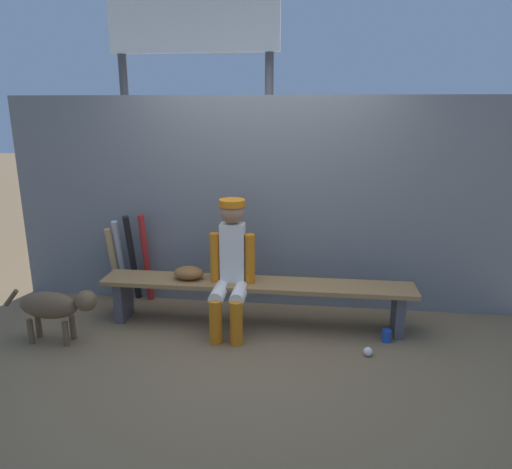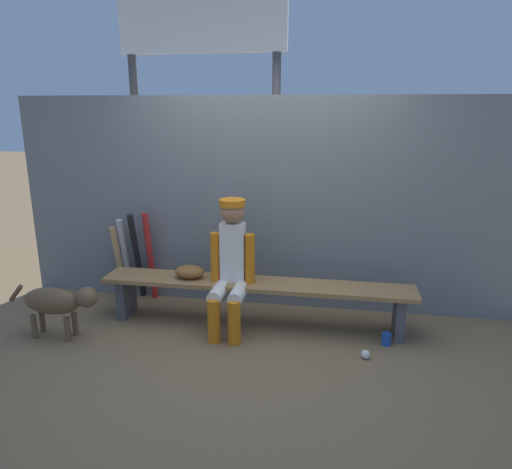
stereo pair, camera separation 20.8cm
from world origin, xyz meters
TOP-DOWN VIEW (x-y plane):
  - ground_plane at (0.00, 0.00)m, footprint 30.00×30.00m
  - chainlink_fence at (0.00, 0.53)m, footprint 5.09×0.03m
  - dugout_bench at (0.00, 0.00)m, footprint 2.86×0.36m
  - player_seated at (-0.21, -0.10)m, footprint 0.41×0.55m
  - baseball_glove at (-0.63, 0.00)m, footprint 0.28×0.20m
  - bat_aluminum_red at (-1.19, 0.42)m, footprint 0.08×0.18m
  - bat_aluminum_black at (-1.33, 0.41)m, footprint 0.07×0.26m
  - bat_aluminum_silver at (-1.47, 0.43)m, footprint 0.08×0.26m
  - bat_wood_tan at (-1.53, 0.39)m, footprint 0.10×0.20m
  - baseball at (0.98, -0.45)m, footprint 0.07×0.07m
  - cup_on_ground at (1.17, -0.18)m, footprint 0.08×0.08m
  - cup_on_bench at (-0.35, -0.01)m, footprint 0.08×0.08m
  - scoreboard at (-0.86, 1.63)m, footprint 2.25×0.27m
  - dog at (-1.67, -0.53)m, footprint 0.84×0.20m

SIDE VIEW (x-z plane):
  - ground_plane at x=0.00m, z-range 0.00..0.00m
  - baseball at x=0.98m, z-range 0.00..0.07m
  - cup_on_ground at x=1.17m, z-range 0.00..0.11m
  - dog at x=-1.67m, z-range 0.09..0.58m
  - dugout_bench at x=0.00m, z-range 0.13..0.56m
  - bat_wood_tan at x=-1.53m, z-range 0.00..0.80m
  - bat_aluminum_silver at x=-1.47m, z-range 0.00..0.88m
  - bat_aluminum_black at x=-1.33m, z-range 0.00..0.94m
  - bat_aluminum_red at x=-1.19m, z-range 0.00..0.95m
  - cup_on_bench at x=-0.35m, z-range 0.43..0.54m
  - baseball_glove at x=-0.63m, z-range 0.43..0.55m
  - player_seated at x=-0.21m, z-range 0.04..1.24m
  - chainlink_fence at x=0.00m, z-range 0.00..2.09m
  - scoreboard at x=-0.86m, z-range 0.75..4.39m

